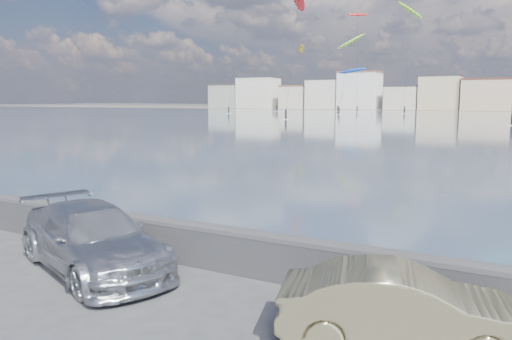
{
  "coord_description": "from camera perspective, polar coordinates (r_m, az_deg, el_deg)",
  "views": [
    {
      "loc": [
        6.8,
        -6.7,
        3.93
      ],
      "look_at": [
        1.0,
        4.0,
        2.2
      ],
      "focal_mm": 35.0,
      "sensor_mm": 36.0,
      "label": 1
    }
  ],
  "objects": [
    {
      "name": "seawall",
      "position": [
        12.07,
        -7.2,
        -8.08
      ],
      "size": [
        400.0,
        0.36,
        1.08
      ],
      "color": "#28282B",
      "rests_on": "ground"
    },
    {
      "name": "bay_water",
      "position": [
        98.51,
        24.58,
        5.08
      ],
      "size": [
        500.0,
        177.0,
        0.0
      ],
      "primitive_type": "cube",
      "color": "#34464F",
      "rests_on": "ground"
    },
    {
      "name": "car_silver",
      "position": [
        12.2,
        -18.17,
        -7.43
      ],
      "size": [
        5.58,
        3.87,
        1.5
      ],
      "primitive_type": "imported",
      "rotation": [
        0.0,
        0.0,
        1.19
      ],
      "color": "#BABDC1",
      "rests_on": "ground"
    },
    {
      "name": "kitesurfer_0",
      "position": [
        166.46,
        11.55,
        16.8
      ],
      "size": [
        7.45,
        12.64,
        30.98
      ],
      "color": "red",
      "rests_on": "ground"
    },
    {
      "name": "kitesurfer_11",
      "position": [
        107.81,
        4.86,
        18.64
      ],
      "size": [
        4.25,
        12.84,
        26.43
      ],
      "color": "red",
      "rests_on": "ground"
    },
    {
      "name": "car_champagne",
      "position": [
        8.54,
        16.4,
        -14.89
      ],
      "size": [
        4.14,
        2.43,
        1.29
      ],
      "primitive_type": "imported",
      "rotation": [
        0.0,
        0.0,
        1.86
      ],
      "color": "tan",
      "rests_on": "ground"
    },
    {
      "name": "ground",
      "position": [
        10.32,
        -16.19,
        -14.63
      ],
      "size": [
        700.0,
        700.0,
        0.0
      ],
      "primitive_type": "plane",
      "color": "#333335",
      "rests_on": "ground"
    },
    {
      "name": "kitesurfer_14",
      "position": [
        172.93,
        5.12,
        13.51
      ],
      "size": [
        5.61,
        18.24,
        22.17
      ],
      "color": "#BF8C19",
      "rests_on": "ground"
    },
    {
      "name": "far_shore_strip",
      "position": [
        206.85,
        26.73,
        6.15
      ],
      "size": [
        500.0,
        60.0,
        0.0
      ],
      "primitive_type": "cube",
      "color": "#4C473D",
      "rests_on": "ground"
    },
    {
      "name": "kitesurfer_10",
      "position": [
        148.51,
        10.76,
        14.13
      ],
      "size": [
        8.61,
        18.24,
        22.66
      ],
      "color": "#8CD826",
      "rests_on": "ground"
    },
    {
      "name": "kitesurfer_12",
      "position": [
        171.79,
        11.0,
        11.02
      ],
      "size": [
        9.57,
        8.78,
        14.7
      ],
      "color": "blue",
      "rests_on": "ground"
    },
    {
      "name": "kitesurfer_3",
      "position": [
        159.04,
        17.15,
        16.93
      ],
      "size": [
        8.39,
        15.87,
        32.58
      ],
      "color": "#8CD826",
      "rests_on": "ground"
    },
    {
      "name": "far_buildings",
      "position": [
        192.79,
        27.1,
        7.84
      ],
      "size": [
        240.79,
        13.26,
        14.6
      ],
      "color": "gray",
      "rests_on": "ground"
    }
  ]
}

